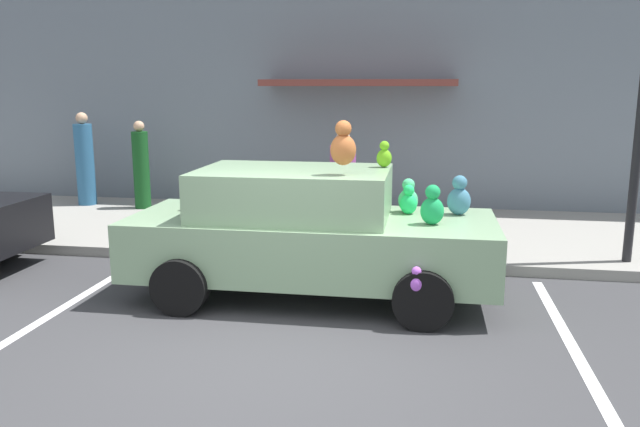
{
  "coord_description": "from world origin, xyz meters",
  "views": [
    {
      "loc": [
        1.35,
        -5.43,
        2.52
      ],
      "look_at": [
        0.03,
        2.4,
        0.9
      ],
      "focal_mm": 35.59,
      "sensor_mm": 36.0,
      "label": 1
    }
  ],
  "objects_px": {
    "pedestrian_near_shopfront": "(141,168)",
    "pedestrian_by_lamp": "(343,191)",
    "pedestrian_walking_past": "(85,162)",
    "teddy_bear_on_sidewalk": "(357,232)",
    "plush_covered_car": "(309,232)"
  },
  "relations": [
    {
      "from": "pedestrian_walking_past",
      "to": "pedestrian_by_lamp",
      "type": "bearing_deg",
      "value": -21.4
    },
    {
      "from": "plush_covered_car",
      "to": "teddy_bear_on_sidewalk",
      "type": "height_order",
      "value": "plush_covered_car"
    },
    {
      "from": "plush_covered_car",
      "to": "pedestrian_walking_past",
      "type": "distance_m",
      "value": 6.91
    },
    {
      "from": "teddy_bear_on_sidewalk",
      "to": "pedestrian_walking_past",
      "type": "distance_m",
      "value": 6.38
    },
    {
      "from": "teddy_bear_on_sidewalk",
      "to": "pedestrian_walking_past",
      "type": "xyz_separation_m",
      "value": [
        -5.75,
        2.7,
        0.59
      ]
    },
    {
      "from": "plush_covered_car",
      "to": "pedestrian_by_lamp",
      "type": "bearing_deg",
      "value": 87.09
    },
    {
      "from": "pedestrian_walking_past",
      "to": "pedestrian_by_lamp",
      "type": "relative_size",
      "value": 1.09
    },
    {
      "from": "pedestrian_near_shopfront",
      "to": "pedestrian_by_lamp",
      "type": "distance_m",
      "value": 4.63
    },
    {
      "from": "teddy_bear_on_sidewalk",
      "to": "pedestrian_by_lamp",
      "type": "xyz_separation_m",
      "value": [
        -0.29,
        0.56,
        0.5
      ]
    },
    {
      "from": "pedestrian_by_lamp",
      "to": "pedestrian_near_shopfront",
      "type": "bearing_deg",
      "value": 154.8
    },
    {
      "from": "plush_covered_car",
      "to": "pedestrian_by_lamp",
      "type": "relative_size",
      "value": 2.55
    },
    {
      "from": "pedestrian_near_shopfront",
      "to": "pedestrian_by_lamp",
      "type": "height_order",
      "value": "pedestrian_near_shopfront"
    },
    {
      "from": "teddy_bear_on_sidewalk",
      "to": "pedestrian_walking_past",
      "type": "bearing_deg",
      "value": 154.82
    },
    {
      "from": "plush_covered_car",
      "to": "pedestrian_by_lamp",
      "type": "distance_m",
      "value": 2.24
    },
    {
      "from": "plush_covered_car",
      "to": "teddy_bear_on_sidewalk",
      "type": "relative_size",
      "value": 7.48
    }
  ]
}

